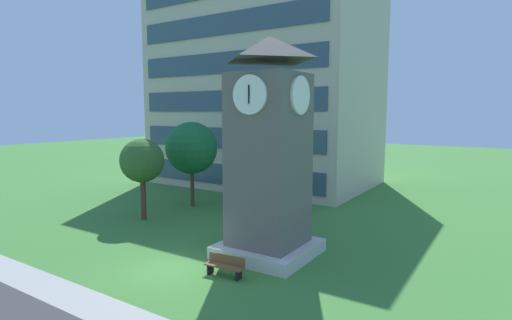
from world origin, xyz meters
TOP-DOWN VIEW (x-y plane):
  - ground_plane at (0.00, 0.00)m, footprint 160.00×160.00m
  - kerb_strip at (0.00, -3.94)m, footprint 120.00×1.60m
  - office_building at (-8.30, 21.80)m, footprint 20.30×13.07m
  - clock_tower at (2.76, 4.09)m, footprint 4.30×4.30m
  - park_bench at (2.54, 0.83)m, footprint 1.83×0.63m
  - tree_by_building at (-7.42, 9.91)m, footprint 3.86×3.86m
  - tree_near_tower at (-7.56, 5.31)m, footprint 2.86×2.86m

SIDE VIEW (x-z plane):
  - ground_plane at x=0.00m, z-range 0.00..0.00m
  - kerb_strip at x=0.00m, z-range 0.00..0.01m
  - park_bench at x=2.54m, z-range 0.02..0.90m
  - tree_near_tower at x=-7.56m, z-range 1.20..6.53m
  - tree_by_building at x=-7.42m, z-range 1.22..7.55m
  - clock_tower at x=2.76m, z-range -0.56..10.00m
  - office_building at x=-8.30m, z-range 0.00..19.20m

